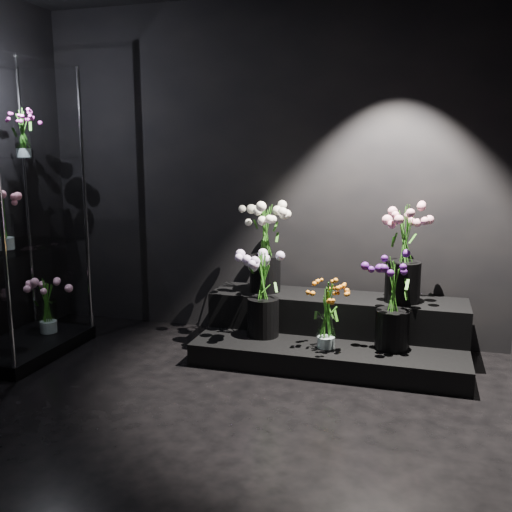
% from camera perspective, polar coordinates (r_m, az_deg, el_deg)
% --- Properties ---
extents(floor, '(4.00, 4.00, 0.00)m').
position_cam_1_polar(floor, '(3.36, -8.51, -17.87)').
color(floor, black).
rests_on(floor, ground).
extents(wall_back, '(4.00, 0.00, 4.00)m').
position_cam_1_polar(wall_back, '(4.83, 1.09, 8.39)').
color(wall_back, black).
rests_on(wall_back, floor).
extents(display_riser, '(2.01, 0.89, 0.45)m').
position_cam_1_polar(display_riser, '(4.53, 7.74, -7.55)').
color(display_riser, black).
rests_on(display_riser, floor).
extents(display_case, '(0.61, 1.01, 2.23)m').
position_cam_1_polar(display_case, '(4.68, -22.87, 3.98)').
color(display_case, black).
rests_on(display_case, floor).
extents(bouquet_orange_bells, '(0.31, 0.31, 0.48)m').
position_cam_1_polar(bouquet_orange_bells, '(4.16, 7.06, -5.82)').
color(bouquet_orange_bells, white).
rests_on(bouquet_orange_bells, display_riser).
extents(bouquet_lilac, '(0.43, 0.43, 0.66)m').
position_cam_1_polar(bouquet_lilac, '(4.36, 0.73, -3.20)').
color(bouquet_lilac, black).
rests_on(bouquet_lilac, display_riser).
extents(bouquet_purple, '(0.45, 0.45, 0.67)m').
position_cam_1_polar(bouquet_purple, '(4.20, 13.58, -4.13)').
color(bouquet_purple, black).
rests_on(bouquet_purple, display_riser).
extents(bouquet_cream_roses, '(0.41, 0.41, 0.72)m').
position_cam_1_polar(bouquet_cream_roses, '(4.60, 0.94, 1.42)').
color(bouquet_cream_roses, black).
rests_on(bouquet_cream_roses, display_riser).
extents(bouquet_pink_roses, '(0.42, 0.42, 0.74)m').
position_cam_1_polar(bouquet_pink_roses, '(4.42, 14.59, 0.66)').
color(bouquet_pink_roses, black).
rests_on(bouquet_pink_roses, display_riser).
extents(bouquet_case_pink, '(0.31, 0.31, 0.46)m').
position_cam_1_polar(bouquet_case_pink, '(4.52, -23.99, 3.65)').
color(bouquet_case_pink, white).
rests_on(bouquet_case_pink, display_case).
extents(bouquet_case_magenta, '(0.26, 0.26, 0.36)m').
position_cam_1_polar(bouquet_case_magenta, '(4.79, -22.33, 11.35)').
color(bouquet_case_magenta, white).
rests_on(bouquet_case_magenta, display_case).
extents(bouquet_case_base_pink, '(0.35, 0.35, 0.45)m').
position_cam_1_polar(bouquet_case_base_pink, '(4.98, -20.17, -4.52)').
color(bouquet_case_base_pink, white).
rests_on(bouquet_case_base_pink, display_case).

